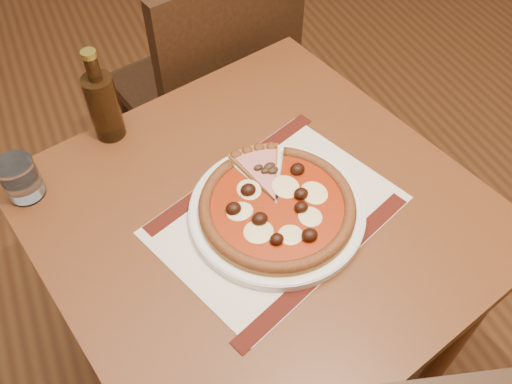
# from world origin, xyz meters

# --- Properties ---
(table) EXTENTS (0.95, 0.95, 0.75)m
(table) POSITION_xyz_m (0.31, -1.08, 0.65)
(table) COLOR brown
(table) RESTS_ON ground
(chair_far) EXTENTS (0.52, 0.52, 0.94)m
(chair_far) POSITION_xyz_m (0.45, -0.45, 0.53)
(chair_far) COLOR black
(chair_far) RESTS_ON ground
(placemat) EXTENTS (0.52, 0.45, 0.00)m
(placemat) POSITION_xyz_m (0.33, -1.11, 0.75)
(placemat) COLOR beige
(placemat) RESTS_ON table
(plate) EXTENTS (0.33, 0.33, 0.02)m
(plate) POSITION_xyz_m (0.33, -1.11, 0.76)
(plate) COLOR white
(plate) RESTS_ON placemat
(pizza) EXTENTS (0.30, 0.30, 0.04)m
(pizza) POSITION_xyz_m (0.33, -1.11, 0.78)
(pizza) COLOR #A17027
(pizza) RESTS_ON plate
(ham_slice) EXTENTS (0.11, 0.15, 0.02)m
(ham_slice) POSITION_xyz_m (0.35, -1.02, 0.78)
(ham_slice) COLOR #A17027
(ham_slice) RESTS_ON plate
(water_glass) EXTENTS (0.09, 0.09, 0.09)m
(water_glass) POSITION_xyz_m (-0.09, -0.86, 0.79)
(water_glass) COLOR white
(water_glass) RESTS_ON table
(bottle) EXTENTS (0.06, 0.06, 0.21)m
(bottle) POSITION_xyz_m (0.10, -0.76, 0.83)
(bottle) COLOR #36200D
(bottle) RESTS_ON table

